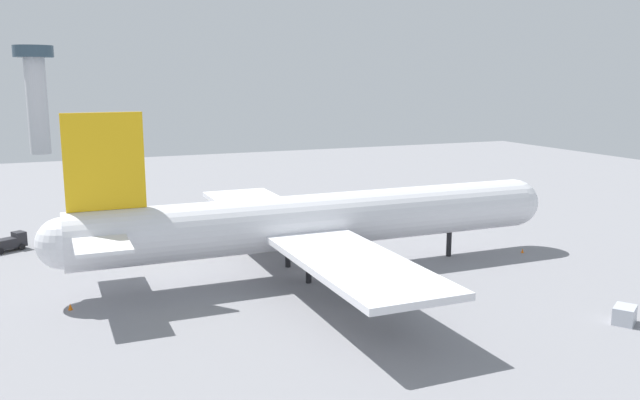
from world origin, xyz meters
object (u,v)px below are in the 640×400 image
object	(u,v)px
cargo_container_fore	(625,315)
baggage_tug	(9,242)
maintenance_van	(316,202)
safety_cone_tail	(70,307)
control_tower	(36,90)
safety_cone_nose	(522,251)
cargo_airplane	(318,221)

from	to	relation	value
cargo_container_fore	baggage_tug	bearing A→B (deg)	136.60
baggage_tug	maintenance_van	world-z (taller)	baggage_tug
baggage_tug	maintenance_van	xyz separation A→B (m)	(52.24, 11.87, -0.10)
safety_cone_tail	control_tower	xyz separation A→B (m)	(-2.43, 157.73, 20.00)
baggage_tug	safety_cone_tail	distance (m)	29.99
safety_cone_tail	control_tower	size ratio (longest dim) A/B	0.02
baggage_tug	safety_cone_nose	size ratio (longest dim) A/B	8.90
cargo_airplane	cargo_container_fore	xyz separation A→B (m)	(21.49, -28.18, -5.74)
cargo_container_fore	cargo_airplane	bearing A→B (deg)	127.33
maintenance_van	cargo_container_fore	bearing A→B (deg)	-85.05
baggage_tug	safety_cone_nose	world-z (taller)	baggage_tug
maintenance_van	safety_cone_nose	size ratio (longest dim) A/B	7.50
cargo_airplane	baggage_tug	bearing A→B (deg)	143.85
safety_cone_nose	control_tower	xyz separation A→B (m)	(-62.08, 157.85, 20.06)
cargo_container_fore	control_tower	size ratio (longest dim) A/B	0.10
cargo_container_fore	safety_cone_nose	bearing A→B (deg)	71.51
maintenance_van	cargo_container_fore	xyz separation A→B (m)	(5.78, -66.75, -0.22)
baggage_tug	safety_cone_tail	xyz separation A→B (m)	(6.92, -29.17, -0.85)
baggage_tug	cargo_container_fore	world-z (taller)	baggage_tug
cargo_airplane	baggage_tug	xyz separation A→B (m)	(-36.53, 26.69, -5.41)
safety_cone_nose	safety_cone_tail	world-z (taller)	safety_cone_tail
control_tower	maintenance_van	bearing A→B (deg)	-67.75
cargo_airplane	safety_cone_tail	distance (m)	30.37
cargo_airplane	safety_cone_tail	size ratio (longest dim) A/B	94.04
cargo_airplane	control_tower	world-z (taller)	control_tower
cargo_container_fore	control_tower	xyz separation A→B (m)	(-53.53, 183.42, 19.47)
baggage_tug	safety_cone_nose	xyz separation A→B (m)	(66.57, -29.29, -0.91)
maintenance_van	control_tower	xyz separation A→B (m)	(-47.75, 116.68, 19.25)
control_tower	cargo_container_fore	bearing A→B (deg)	-73.73
baggage_tug	safety_cone_tail	size ratio (longest dim) A/B	7.36
cargo_airplane	safety_cone_nose	bearing A→B (deg)	-4.95
cargo_airplane	safety_cone_tail	bearing A→B (deg)	-175.21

